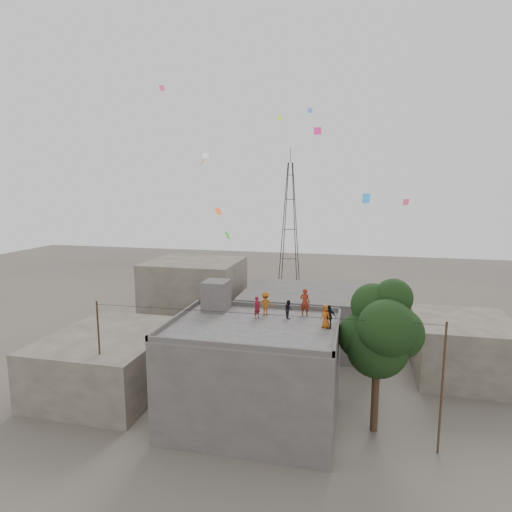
{
  "coord_description": "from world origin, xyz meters",
  "views": [
    {
      "loc": [
        5.75,
        -23.91,
        14.17
      ],
      "look_at": [
        -0.29,
        1.88,
        10.0
      ],
      "focal_mm": 30.0,
      "sensor_mm": 36.0,
      "label": 1
    }
  ],
  "objects": [
    {
      "name": "person_dark_adult",
      "position": [
        4.4,
        0.48,
        6.8
      ],
      "size": [
        0.86,
        0.45,
        1.4
      ],
      "primitive_type": "imported",
      "rotation": [
        0.0,
        0.0,
        -0.13
      ],
      "color": "black",
      "rests_on": "main_building"
    },
    {
      "name": "neighbor_north",
      "position": [
        2.0,
        14.0,
        2.5
      ],
      "size": [
        12.0,
        9.0,
        5.0
      ],
      "primitive_type": "cube",
      "color": "#4B4846",
      "rests_on": "ground"
    },
    {
      "name": "person_orange_child",
      "position": [
        4.22,
        0.49,
        6.8
      ],
      "size": [
        0.8,
        0.79,
        1.4
      ],
      "primitive_type": "imported",
      "rotation": [
        0.0,
        0.0,
        -0.74
      ],
      "color": "#B15314",
      "rests_on": "main_building"
    },
    {
      "name": "person_orange_adult",
      "position": [
        0.27,
        2.12,
        6.87
      ],
      "size": [
        1.09,
        0.76,
        1.54
      ],
      "primitive_type": "imported",
      "rotation": [
        0.0,
        0.0,
        -2.95
      ],
      "color": "#9F5012",
      "rests_on": "main_building"
    },
    {
      "name": "person_red_adult",
      "position": [
        2.74,
        2.69,
        6.99
      ],
      "size": [
        0.72,
        0.55,
        1.78
      ],
      "primitive_type": "imported",
      "rotation": [
        0.0,
        0.0,
        2.94
      ],
      "color": "maroon",
      "rests_on": "main_building"
    },
    {
      "name": "main_building",
      "position": [
        0.0,
        0.0,
        3.05
      ],
      "size": [
        10.0,
        8.0,
        6.1
      ],
      "color": "#4B4846",
      "rests_on": "ground"
    },
    {
      "name": "utility_line",
      "position": [
        0.5,
        -1.25,
        3.83
      ],
      "size": [
        20.12,
        0.62,
        7.4
      ],
      "color": "black",
      "rests_on": "ground"
    },
    {
      "name": "parapet",
      "position": [
        0.0,
        0.0,
        6.25
      ],
      "size": [
        10.0,
        8.0,
        0.3
      ],
      "color": "#4B4846",
      "rests_on": "main_building"
    },
    {
      "name": "tree",
      "position": [
        7.37,
        0.6,
        6.1
      ],
      "size": [
        4.9,
        4.6,
        9.1
      ],
      "color": "black",
      "rests_on": "ground"
    },
    {
      "name": "neighbor_west",
      "position": [
        -11.0,
        2.0,
        2.0
      ],
      "size": [
        8.0,
        10.0,
        4.0
      ],
      "primitive_type": "cube",
      "color": "#554E43",
      "rests_on": "ground"
    },
    {
      "name": "transmission_tower",
      "position": [
        -4.0,
        40.0,
        9.07
      ],
      "size": [
        2.97,
        2.97,
        20.01
      ],
      "color": "black",
      "rests_on": "ground"
    },
    {
      "name": "person_red_child",
      "position": [
        -0.11,
        1.44,
        6.8
      ],
      "size": [
        0.54,
        0.61,
        1.4
      ],
      "primitive_type": "imported",
      "rotation": [
        0.0,
        0.0,
        1.06
      ],
      "color": "maroon",
      "rests_on": "main_building"
    },
    {
      "name": "stair_head_box",
      "position": [
        -3.2,
        2.6,
        7.1
      ],
      "size": [
        1.6,
        1.8,
        2.0
      ],
      "primitive_type": "cube",
      "color": "#4B4846",
      "rests_on": "main_building"
    },
    {
      "name": "ground",
      "position": [
        0.0,
        0.0,
        0.0
      ],
      "size": [
        140.0,
        140.0,
        0.0
      ],
      "primitive_type": "plane",
      "color": "#4B453D",
      "rests_on": "ground"
    },
    {
      "name": "neighbor_northwest",
      "position": [
        -10.0,
        16.0,
        3.5
      ],
      "size": [
        9.0,
        8.0,
        7.0
      ],
      "primitive_type": "cube",
      "color": "#554E43",
      "rests_on": "ground"
    },
    {
      "name": "person_dark_child",
      "position": [
        1.82,
        1.87,
        6.69
      ],
      "size": [
        0.65,
        0.71,
        1.18
      ],
      "primitive_type": "imported",
      "rotation": [
        0.0,
        0.0,
        2.02
      ],
      "color": "black",
      "rests_on": "main_building"
    },
    {
      "name": "kites",
      "position": [
        0.63,
        6.39,
        15.78
      ],
      "size": [
        17.33,
        16.27,
        10.33
      ],
      "color": "#FE5B1A",
      "rests_on": "ground"
    },
    {
      "name": "neighbor_east",
      "position": [
        14.0,
        10.0,
        2.2
      ],
      "size": [
        7.0,
        8.0,
        4.4
      ],
      "primitive_type": "cube",
      "color": "#554E43",
      "rests_on": "ground"
    }
  ]
}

